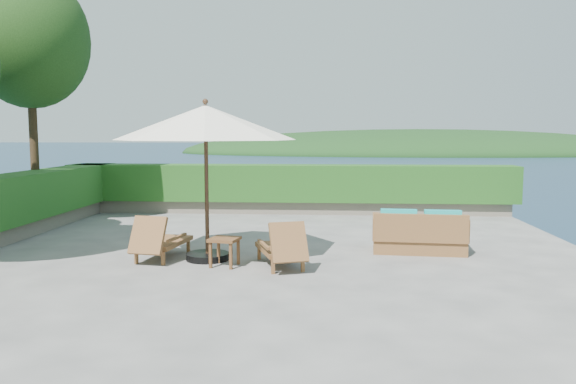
# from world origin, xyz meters

# --- Properties ---
(ground) EXTENTS (12.00, 12.00, 0.00)m
(ground) POSITION_xyz_m (0.00, 0.00, 0.00)
(ground) COLOR gray
(ground) RESTS_ON ground
(foundation) EXTENTS (12.00, 12.00, 3.00)m
(foundation) POSITION_xyz_m (0.00, 0.00, -1.55)
(foundation) COLOR #5A5248
(foundation) RESTS_ON ocean
(offshore_island) EXTENTS (126.00, 57.60, 12.60)m
(offshore_island) POSITION_xyz_m (25.00, 140.00, -3.00)
(offshore_island) COLOR black
(offshore_island) RESTS_ON ocean
(planter_wall_far) EXTENTS (12.00, 0.60, 0.36)m
(planter_wall_far) POSITION_xyz_m (0.00, 5.60, 0.18)
(planter_wall_far) COLOR gray
(planter_wall_far) RESTS_ON ground
(hedge_far) EXTENTS (12.40, 0.90, 1.00)m
(hedge_far) POSITION_xyz_m (0.00, 5.60, 0.85)
(hedge_far) COLOR #174A15
(hedge_far) RESTS_ON planter_wall_far
(tree_far) EXTENTS (2.80, 2.80, 6.03)m
(tree_far) POSITION_xyz_m (-6.00, 3.20, 4.40)
(tree_far) COLOR #3A2B16
(tree_far) RESTS_ON ground
(patio_umbrella) EXTENTS (3.70, 3.70, 2.82)m
(patio_umbrella) POSITION_xyz_m (-1.05, -0.29, 2.38)
(patio_umbrella) COLOR black
(patio_umbrella) RESTS_ON ground
(lounge_left) EXTENTS (0.81, 1.51, 0.83)m
(lounge_left) POSITION_xyz_m (-1.89, -0.33, 0.35)
(lounge_left) COLOR brown
(lounge_left) RESTS_ON ground
(lounge_right) EXTENTS (1.01, 1.53, 0.82)m
(lounge_right) POSITION_xyz_m (0.30, -0.76, 0.34)
(lounge_right) COLOR brown
(lounge_right) RESTS_ON ground
(side_table) EXTENTS (0.53, 0.53, 0.49)m
(side_table) POSITION_xyz_m (-0.66, -0.76, 0.40)
(side_table) COLOR brown
(side_table) RESTS_ON ground
(wicker_loveseat) EXTENTS (1.78, 1.01, 0.84)m
(wicker_loveseat) POSITION_xyz_m (2.77, 0.60, 0.33)
(wicker_loveseat) COLOR brown
(wicker_loveseat) RESTS_ON ground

